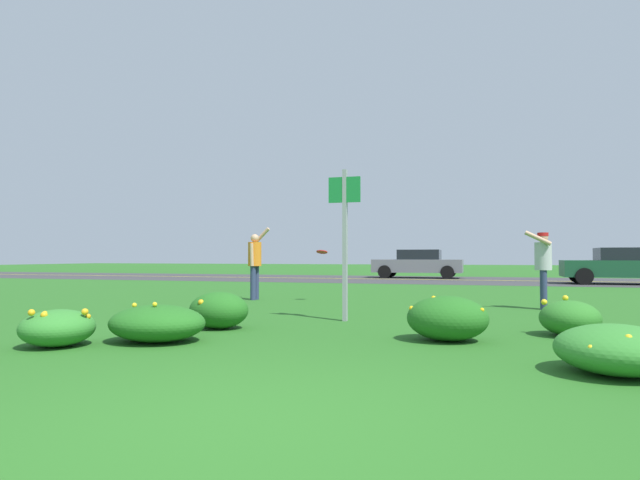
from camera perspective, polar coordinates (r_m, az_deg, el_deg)
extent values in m
plane|color=#26601E|center=(14.81, 11.17, -5.98)|extent=(120.00, 120.00, 0.00)
cube|color=#38383A|center=(26.18, 13.73, -4.10)|extent=(120.00, 8.95, 0.01)
cube|color=yellow|center=(26.18, 13.73, -4.09)|extent=(120.00, 0.16, 0.00)
ellipsoid|color=#337F2D|center=(7.47, -25.84, -8.32)|extent=(0.85, 0.92, 0.45)
sphere|color=gold|center=(7.35, -23.20, -7.40)|extent=(0.07, 0.07, 0.07)
sphere|color=gold|center=(7.26, -28.05, -6.75)|extent=(0.08, 0.08, 0.08)
sphere|color=gold|center=(7.43, -27.79, -7.67)|extent=(0.05, 0.05, 0.05)
sphere|color=gold|center=(7.26, -23.47, -6.93)|extent=(0.08, 0.08, 0.08)
sphere|color=gold|center=(7.31, -26.93, -6.87)|extent=(0.06, 0.06, 0.06)
sphere|color=gold|center=(7.78, -24.88, -7.24)|extent=(0.08, 0.08, 0.08)
sphere|color=gold|center=(7.22, -27.00, -7.04)|extent=(0.08, 0.08, 0.08)
ellipsoid|color=#23661E|center=(7.36, 13.24, -8.01)|extent=(1.06, 0.93, 0.59)
sphere|color=yellow|center=(7.47, 12.28, -6.53)|extent=(0.07, 0.07, 0.07)
sphere|color=yellow|center=(7.32, 11.84, -6.01)|extent=(0.06, 0.06, 0.06)
sphere|color=yellow|center=(7.21, 12.47, -6.98)|extent=(0.07, 0.07, 0.07)
sphere|color=yellow|center=(7.19, 16.66, -7.05)|extent=(0.06, 0.06, 0.06)
sphere|color=yellow|center=(7.30, 9.58, -7.08)|extent=(0.06, 0.06, 0.06)
sphere|color=yellow|center=(7.75, 12.62, -6.94)|extent=(0.05, 0.05, 0.05)
ellipsoid|color=#2D7526|center=(8.34, 24.77, -7.48)|extent=(0.81, 0.85, 0.49)
sphere|color=yellow|center=(8.21, 25.07, -7.35)|extent=(0.09, 0.09, 0.09)
sphere|color=yellow|center=(8.20, 24.26, -7.05)|extent=(0.07, 0.07, 0.07)
sphere|color=yellow|center=(8.47, 24.37, -5.58)|extent=(0.08, 0.08, 0.08)
sphere|color=yellow|center=(8.41, 23.63, -6.34)|extent=(0.07, 0.07, 0.07)
sphere|color=yellow|center=(8.38, 22.48, -6.05)|extent=(0.08, 0.08, 0.08)
ellipsoid|color=#23661E|center=(8.50, -10.58, -7.26)|extent=(0.92, 0.81, 0.56)
sphere|color=gold|center=(8.73, -9.59, -6.47)|extent=(0.06, 0.06, 0.06)
sphere|color=gold|center=(8.26, -12.38, -6.42)|extent=(0.09, 0.09, 0.09)
sphere|color=gold|center=(8.85, -10.46, -5.94)|extent=(0.08, 0.08, 0.08)
ellipsoid|color=#23661E|center=(7.41, -16.73, -8.37)|extent=(1.27, 1.09, 0.48)
sphere|color=yellow|center=(7.56, -19.03, -7.86)|extent=(0.05, 0.05, 0.05)
sphere|color=yellow|center=(7.78, -18.92, -6.50)|extent=(0.07, 0.07, 0.07)
sphere|color=yellow|center=(7.73, -16.37, -7.01)|extent=(0.07, 0.07, 0.07)
sphere|color=yellow|center=(7.22, -16.96, -6.49)|extent=(0.06, 0.06, 0.06)
ellipsoid|color=#337F2D|center=(5.88, 28.72, -10.04)|extent=(1.11, 1.16, 0.47)
sphere|color=yellow|center=(5.51, 29.67, -8.92)|extent=(0.06, 0.06, 0.06)
sphere|color=yellow|center=(5.57, 29.31, -9.13)|extent=(0.07, 0.07, 0.07)
sphere|color=yellow|center=(5.41, 26.58, -10.11)|extent=(0.06, 0.06, 0.06)
sphere|color=yellow|center=(5.49, 28.89, -10.01)|extent=(0.07, 0.07, 0.07)
sphere|color=yellow|center=(6.25, 30.34, -9.21)|extent=(0.07, 0.07, 0.07)
cube|color=#93969B|center=(9.32, 2.64, -0.53)|extent=(0.07, 0.10, 2.60)
cube|color=#197F38|center=(9.36, 2.58, 5.30)|extent=(0.56, 0.03, 0.44)
cylinder|color=orange|center=(13.95, -6.87, -1.47)|extent=(0.34, 0.34, 0.61)
sphere|color=tan|center=(13.95, -6.87, 0.19)|extent=(0.21, 0.21, 0.21)
cylinder|color=navy|center=(14.04, -6.72, -4.48)|extent=(0.14, 0.14, 0.86)
cylinder|color=navy|center=(13.89, -7.05, -4.51)|extent=(0.14, 0.14, 0.86)
cylinder|color=tan|center=(14.09, -6.18, 0.40)|extent=(0.49, 0.13, 0.46)
cylinder|color=tan|center=(13.76, -7.18, -1.54)|extent=(0.12, 0.10, 0.58)
cylinder|color=#B2B2B7|center=(12.27, 22.39, -1.59)|extent=(0.34, 0.34, 0.58)
sphere|color=tan|center=(12.27, 22.37, 0.23)|extent=(0.21, 0.21, 0.21)
cylinder|color=navy|center=(12.20, 22.44, -4.87)|extent=(0.14, 0.14, 0.82)
cylinder|color=navy|center=(12.37, 22.42, -4.83)|extent=(0.14, 0.14, 0.82)
cylinder|color=tan|center=(12.07, 21.92, 0.18)|extent=(0.53, 0.13, 0.33)
cylinder|color=tan|center=(12.46, 22.29, -1.67)|extent=(0.12, 0.10, 0.55)
cylinder|color=red|center=(12.27, 22.37, 0.55)|extent=(0.22, 0.22, 0.07)
cylinder|color=red|center=(12.27, 21.93, 0.40)|extent=(0.15, 0.15, 0.02)
cylinder|color=red|center=(13.41, 0.21, -1.25)|extent=(0.28, 0.27, 0.09)
torus|color=red|center=(13.41, 0.21, -1.28)|extent=(0.28, 0.27, 0.09)
cube|color=#194C2D|center=(24.66, 29.24, -2.64)|extent=(4.50, 1.82, 0.66)
cube|color=black|center=(24.67, 29.45, -1.32)|extent=(2.10, 1.64, 0.52)
cylinder|color=black|center=(23.50, 26.01, -3.45)|extent=(0.66, 0.22, 0.66)
cylinder|color=black|center=(25.26, 25.38, -3.33)|extent=(0.66, 0.22, 0.66)
cube|color=slate|center=(28.33, 10.21, -2.69)|extent=(4.50, 1.82, 0.66)
cube|color=black|center=(28.31, 10.40, -1.54)|extent=(2.10, 1.64, 0.52)
cylinder|color=black|center=(27.68, 6.80, -3.33)|extent=(0.66, 0.22, 0.66)
cylinder|color=black|center=(29.44, 7.42, -3.23)|extent=(0.66, 0.22, 0.66)
cylinder|color=black|center=(27.30, 13.23, -3.32)|extent=(0.66, 0.22, 0.66)
cylinder|color=black|center=(29.08, 13.46, -3.22)|extent=(0.66, 0.22, 0.66)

